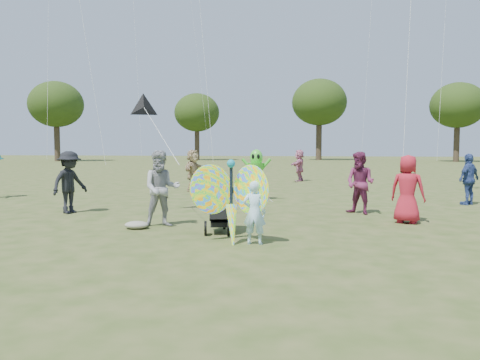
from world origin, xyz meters
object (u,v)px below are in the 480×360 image
object	(u,v)px
crowd_e	(360,183)
jogging_stroller	(221,204)
adult_man	(161,189)
child_girl	(254,213)
crowd_j	(299,165)
crowd_c	(469,179)
butterfly_kite	(231,201)
crowd_a	(408,189)
crowd_b	(70,182)
crowd_d	(193,170)
alien_kite	(256,172)

from	to	relation	value
crowd_e	jogging_stroller	distance (m)	4.55
adult_man	crowd_e	distance (m)	5.42
child_girl	crowd_j	xyz separation A→B (m)	(0.33, 16.19, 0.24)
crowd_c	butterfly_kite	distance (m)	9.39
crowd_a	jogging_stroller	xyz separation A→B (m)	(-4.18, -1.87, -0.21)
crowd_c	jogging_stroller	xyz separation A→B (m)	(-6.77, -5.84, -0.19)
child_girl	crowd_b	distance (m)	6.44
crowd_a	jogging_stroller	bearing A→B (deg)	47.67
crowd_e	crowd_j	distance (m)	12.02
crowd_c	crowd_d	distance (m)	10.18
crowd_c	alien_kite	xyz separation A→B (m)	(-6.76, 0.25, 0.16)
child_girl	alien_kite	xyz separation A→B (m)	(-0.85, 7.21, 0.37)
adult_man	crowd_a	distance (m)	5.83
crowd_a	crowd_j	distance (m)	13.53
alien_kite	crowd_a	bearing A→B (deg)	-45.40
adult_man	butterfly_kite	distance (m)	2.47
crowd_e	butterfly_kite	bearing A→B (deg)	-87.18
crowd_d	crowd_j	distance (m)	7.46
alien_kite	crowd_c	bearing A→B (deg)	-2.16
crowd_c	crowd_d	bearing A→B (deg)	-59.23
child_girl	crowd_b	world-z (taller)	crowd_b
adult_man	crowd_c	bearing A→B (deg)	13.00
crowd_a	crowd_d	xyz separation A→B (m)	(-7.13, 7.00, 0.04)
crowd_b	crowd_d	size ratio (longest dim) A/B	1.00
crowd_b	crowd_d	bearing A→B (deg)	6.30
crowd_b	crowd_a	bearing A→B (deg)	-71.19
crowd_d	alien_kite	distance (m)	4.06
child_girl	butterfly_kite	world-z (taller)	butterfly_kite
crowd_b	jogging_stroller	world-z (taller)	crowd_b
crowd_a	butterfly_kite	distance (m)	4.77
adult_man	crowd_c	world-z (taller)	adult_man
crowd_a	crowd_b	xyz separation A→B (m)	(-8.85, 0.29, 0.03)
crowd_b	crowd_e	bearing A→B (deg)	-61.63
crowd_j	butterfly_kite	world-z (taller)	crowd_j
crowd_e	butterfly_kite	distance (m)	5.12
butterfly_kite	alien_kite	size ratio (longest dim) A/B	1.03
crowd_e	jogging_stroller	size ratio (longest dim) A/B	1.53
crowd_e	crowd_j	xyz separation A→B (m)	(-2.01, 11.85, -0.01)
crowd_e	butterfly_kite	xyz separation A→B (m)	(-2.78, -4.30, -0.03)
crowd_j	alien_kite	distance (m)	9.06
crowd_a	crowd_e	size ratio (longest dim) A/B	0.97
adult_man	crowd_j	xyz separation A→B (m)	(2.68, 14.58, -0.04)
adult_man	crowd_b	size ratio (longest dim) A/B	1.02
crowd_j	alien_kite	size ratio (longest dim) A/B	0.96
crowd_c	crowd_j	size ratio (longest dim) A/B	0.97
adult_man	crowd_e	bearing A→B (deg)	10.30
jogging_stroller	crowd_j	bearing A→B (deg)	72.61
child_girl	alien_kite	world-z (taller)	alien_kite
adult_man	alien_kite	distance (m)	5.80
crowd_e	butterfly_kite	world-z (taller)	crowd_e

